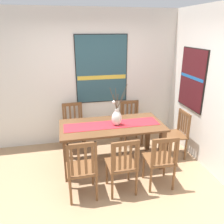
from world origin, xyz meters
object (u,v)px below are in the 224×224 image
(chair_1, at_px, (161,159))
(chair_4, at_px, (74,126))
(chair_2, at_px, (131,121))
(centerpiece_vase, at_px, (117,117))
(painting_on_side_wall, at_px, (192,79))
(chair_3, at_px, (122,164))
(chair_5, at_px, (176,133))
(painting_on_back_wall, at_px, (102,69))
(chair_0, at_px, (82,168))
(dining_table, at_px, (112,131))

(chair_1, bearing_deg, chair_4, 127.89)
(chair_1, bearing_deg, chair_2, 89.72)
(chair_4, bearing_deg, centerpiece_vase, -48.54)
(chair_2, height_order, painting_on_side_wall, painting_on_side_wall)
(chair_3, bearing_deg, chair_2, 68.97)
(chair_5, relative_size, painting_on_side_wall, 0.80)
(chair_5, height_order, painting_on_back_wall, painting_on_back_wall)
(chair_4, bearing_deg, chair_5, -21.84)
(chair_0, bearing_deg, dining_table, 52.73)
(centerpiece_vase, bearing_deg, painting_on_back_wall, 93.26)
(dining_table, distance_m, painting_on_back_wall, 1.36)
(chair_0, xyz_separation_m, chair_2, (1.18, 1.55, -0.02))
(dining_table, xyz_separation_m, painting_on_side_wall, (1.57, 0.22, 0.79))
(chair_3, relative_size, chair_5, 1.02)
(chair_3, bearing_deg, chair_4, 111.27)
(chair_4, xyz_separation_m, chair_5, (1.86, -0.75, -0.00))
(chair_1, bearing_deg, chair_5, 50.07)
(painting_on_side_wall, bearing_deg, painting_on_back_wall, 152.62)
(chair_0, height_order, painting_on_side_wall, painting_on_side_wall)
(chair_1, bearing_deg, painting_on_back_wall, 107.19)
(chair_0, height_order, chair_5, chair_0)
(chair_1, bearing_deg, centerpiece_vase, 123.73)
(chair_0, bearing_deg, chair_1, -0.13)
(chair_3, bearing_deg, dining_table, 88.52)
(centerpiece_vase, bearing_deg, chair_1, -56.27)
(painting_on_side_wall, bearing_deg, centerpiece_vase, -170.18)
(centerpiece_vase, height_order, chair_2, centerpiece_vase)
(chair_5, bearing_deg, centerpiece_vase, -177.92)
(chair_2, bearing_deg, dining_table, -127.26)
(dining_table, distance_m, chair_5, 1.25)
(chair_2, xyz_separation_m, painting_on_side_wall, (0.99, -0.55, 0.97))
(chair_5, height_order, painting_on_side_wall, painting_on_side_wall)
(dining_table, bearing_deg, chair_1, -54.07)
(dining_table, height_order, centerpiece_vase, centerpiece_vase)
(chair_0, height_order, chair_4, chair_0)
(chair_5, relative_size, painting_on_back_wall, 0.66)
(centerpiece_vase, height_order, chair_3, centerpiece_vase)
(chair_1, bearing_deg, chair_3, -179.03)
(chair_3, xyz_separation_m, painting_on_side_wall, (1.59, 1.02, 0.95))
(dining_table, distance_m, chair_0, 1.00)
(chair_1, height_order, painting_on_side_wall, painting_on_side_wall)
(chair_3, distance_m, painting_on_back_wall, 2.11)
(painting_on_side_wall, bearing_deg, chair_2, 151.04)
(dining_table, xyz_separation_m, chair_3, (-0.02, -0.80, -0.16))
(centerpiece_vase, xyz_separation_m, chair_4, (-0.70, 0.79, -0.43))
(centerpiece_vase, xyz_separation_m, chair_2, (0.51, 0.81, -0.44))
(chair_3, xyz_separation_m, chair_5, (1.26, 0.80, -0.01))
(painting_on_side_wall, bearing_deg, chair_1, -134.59)
(chair_1, height_order, chair_5, chair_5)
(dining_table, distance_m, chair_4, 0.99)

